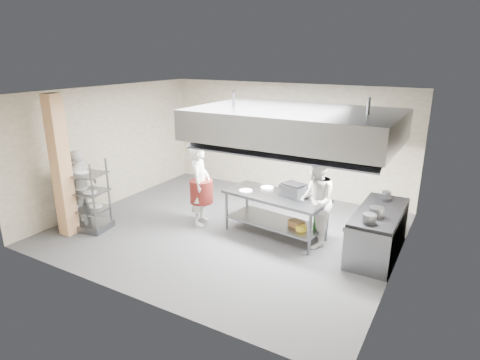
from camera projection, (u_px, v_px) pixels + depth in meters
The scene contains 23 objects.
floor at pixel (229, 229), 8.93m from camera, with size 7.00×7.00×0.00m, color #353538.
ceiling at pixel (227, 92), 8.03m from camera, with size 7.00×7.00×0.00m, color silver.
wall_back at pixel (286, 139), 10.96m from camera, with size 7.00×7.00×0.00m, color gray.
wall_left at pixel (111, 146), 10.15m from camera, with size 6.00×6.00×0.00m, color gray.
wall_right at pixel (403, 191), 6.81m from camera, with size 6.00×6.00×0.00m, color gray.
column at pixel (61, 167), 8.29m from camera, with size 0.30×0.30×3.00m, color #E4AA75.
exhaust_hood at pixel (294, 124), 7.92m from camera, with size 4.00×2.50×0.60m, color gray.
hood_strip_a at pixel (254, 136), 8.44m from camera, with size 1.60×0.12×0.04m, color white.
hood_strip_b at pixel (338, 145), 7.59m from camera, with size 1.60×0.12×0.04m, color white.
wall_shelf at pixel (349, 148), 9.97m from camera, with size 1.50×0.28×0.04m, color gray.
island at pixel (275, 215), 8.54m from camera, with size 2.21×0.92×0.91m, color gray, non-canonical shape.
island_worktop at pixel (276, 196), 8.41m from camera, with size 2.21×0.92×0.06m, color gray.
island_undershelf at pixel (275, 222), 8.59m from camera, with size 2.03×0.83×0.04m, color slate.
pass_rack at pixel (83, 194), 8.77m from camera, with size 1.06×0.62×1.59m, color slate, non-canonical shape.
cooking_range at pixel (378, 233), 7.75m from camera, with size 0.80×2.00×0.84m, color slate.
range_top at pixel (380, 212), 7.62m from camera, with size 0.78×1.96×0.06m, color black.
chef_head at pixel (200, 185), 8.99m from camera, with size 0.68×0.44×1.86m, color white.
chef_line at pixel (315, 201), 7.94m from camera, with size 0.91×0.71×1.88m, color white.
chef_plating at pixel (81, 188), 8.93m from camera, with size 1.03×0.43×1.75m, color silver.
griddle at pixel (294, 190), 8.31m from camera, with size 0.50×0.39×0.24m, color slate.
wicker_basket at pixel (296, 224), 8.27m from camera, with size 0.30×0.21×0.13m, color olive.
stockpot at pixel (376, 212), 7.28m from camera, with size 0.26×0.26×0.18m, color gray.
plate_stack at pixel (85, 206), 8.85m from camera, with size 0.28×0.28×0.05m, color white.
Camera 1 is at (4.31, -6.96, 3.75)m, focal length 30.00 mm.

